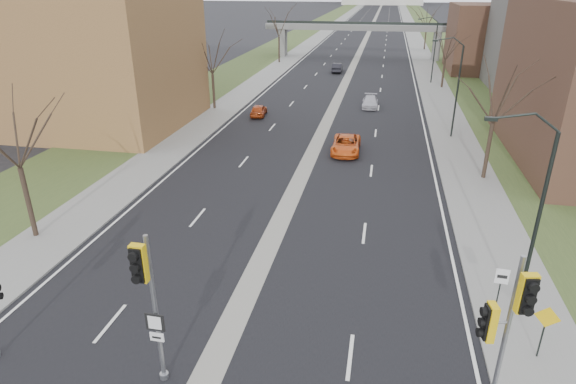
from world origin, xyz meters
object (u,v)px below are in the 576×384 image
(signal_pole_right, at_px, (507,318))
(car_right_mid, at_px, (370,102))
(warning_sign, at_px, (545,325))
(car_right_near, at_px, (346,145))
(car_left_far, at_px, (337,68))
(signal_pole_median, at_px, (147,289))
(speed_limit_sign, at_px, (500,285))
(car_left_near, at_px, (259,110))

(signal_pole_right, relative_size, car_right_mid, 1.39)
(warning_sign, bearing_deg, car_right_near, 129.10)
(signal_pole_right, xyz_separation_m, warning_sign, (2.30, 2.94, -2.24))
(signal_pole_right, xyz_separation_m, car_left_far, (-11.63, 64.10, -3.13))
(signal_pole_median, relative_size, speed_limit_sign, 2.40)
(car_left_near, bearing_deg, car_left_far, -106.18)
(warning_sign, height_order, car_right_mid, warning_sign)
(signal_pole_right, relative_size, speed_limit_sign, 2.40)
(speed_limit_sign, height_order, car_right_near, speed_limit_sign)
(speed_limit_sign, xyz_separation_m, car_right_mid, (-6.70, 36.95, -1.19))
(warning_sign, relative_size, car_right_near, 0.46)
(speed_limit_sign, height_order, warning_sign, speed_limit_sign)
(car_right_mid, bearing_deg, signal_pole_median, -97.96)
(warning_sign, height_order, car_left_far, warning_sign)
(warning_sign, height_order, car_left_near, warning_sign)
(car_right_near, relative_size, car_right_mid, 1.17)
(signal_pole_median, bearing_deg, warning_sign, 17.33)
(warning_sign, bearing_deg, signal_pole_right, -111.08)
(car_left_far, distance_m, car_right_near, 38.82)
(warning_sign, distance_m, car_right_mid, 39.77)
(speed_limit_sign, distance_m, warning_sign, 2.35)
(car_right_near, bearing_deg, car_right_mid, 84.31)
(car_right_mid, bearing_deg, warning_sign, -79.17)
(signal_pole_median, height_order, signal_pole_right, signal_pole_median)
(car_left_far, height_order, car_right_near, car_left_far)
(signal_pole_median, distance_m, car_right_near, 27.18)
(signal_pole_right, bearing_deg, warning_sign, 40.43)
(signal_pole_right, relative_size, car_left_near, 1.61)
(car_left_near, bearing_deg, speed_limit_sign, 115.11)
(signal_pole_median, distance_m, car_left_far, 65.26)
(speed_limit_sign, xyz_separation_m, warning_sign, (1.21, -2.01, -0.20))
(signal_pole_median, xyz_separation_m, car_right_mid, (5.52, 42.98, -3.47))
(warning_sign, relative_size, car_left_near, 0.62)
(signal_pole_right, relative_size, car_right_near, 1.19)
(speed_limit_sign, bearing_deg, warning_sign, -55.77)
(car_left_near, bearing_deg, signal_pole_right, 110.09)
(signal_pole_right, distance_m, warning_sign, 4.35)
(speed_limit_sign, bearing_deg, car_right_near, 114.52)
(signal_pole_median, bearing_deg, speed_limit_sign, 26.94)
(signal_pole_median, relative_size, car_right_mid, 1.39)
(signal_pole_median, bearing_deg, car_left_far, 91.13)
(signal_pole_median, xyz_separation_m, car_left_far, (-0.51, 65.17, -3.38))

